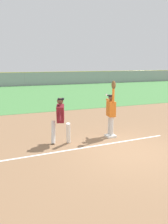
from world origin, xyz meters
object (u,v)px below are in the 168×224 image
object	(u,v)px
baseball	(107,95)
parked_car_white	(66,78)
parked_car_tan	(34,79)
parked_car_blue	(92,77)
first_base	(110,136)
runner	(60,117)
fielder	(111,110)

from	to	relation	value
baseball	parked_car_white	distance (m)	27.61
parked_car_tan	parked_car_blue	distance (m)	9.36
parked_car_blue	first_base	bearing A→B (deg)	-118.34
runner	baseball	xyz separation A→B (m)	(1.79, -0.13, 0.76)
parked_car_white	parked_car_blue	size ratio (longest dim) A/B	0.99
baseball	parked_car_tan	size ratio (longest dim) A/B	0.02
runner	parked_car_white	distance (m)	27.95
fielder	parked_car_blue	xyz separation A→B (m)	(10.91, 27.03, -0.45)
parked_car_white	parked_car_blue	xyz separation A→B (m)	(4.48, 0.49, 0.00)
parked_car_tan	parked_car_blue	xyz separation A→B (m)	(9.35, 0.40, 0.00)
fielder	parked_car_tan	bearing A→B (deg)	-85.28
fielder	first_base	bearing A→B (deg)	61.90
fielder	runner	xyz separation A→B (m)	(-2.12, -0.07, -0.12)
first_base	parked_car_white	size ratio (longest dim) A/B	0.08
first_base	parked_car_blue	xyz separation A→B (m)	(10.93, 27.06, 0.63)
fielder	parked_car_tan	size ratio (longest dim) A/B	0.52
first_base	runner	distance (m)	2.30
first_base	fielder	bearing A→B (deg)	53.83
runner	parked_car_blue	bearing A→B (deg)	83.54
fielder	baseball	size ratio (longest dim) A/B	30.81
runner	parked_car_white	xyz separation A→B (m)	(8.54, 26.62, -0.32)
parked_car_tan	parked_car_white	bearing A→B (deg)	-0.78
parked_car_tan	parked_car_white	world-z (taller)	same
first_base	runner	bearing A→B (deg)	-178.88
first_base	parked_car_tan	world-z (taller)	parked_car_tan
parked_car_blue	baseball	bearing A→B (deg)	-118.76
fielder	parked_car_blue	distance (m)	29.15
baseball	runner	bearing A→B (deg)	175.78
fielder	baseball	xyz separation A→B (m)	(-0.33, -0.20, 0.64)
first_base	fielder	world-z (taller)	fielder
parked_car_white	parked_car_tan	bearing A→B (deg)	174.53
first_base	baseball	distance (m)	1.76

